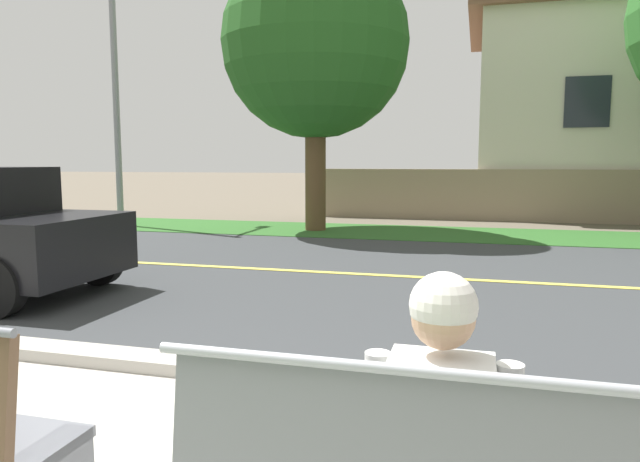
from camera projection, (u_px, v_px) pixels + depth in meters
name	position (u px, v px, depth m)	size (l,w,h in m)	color
ground_plane	(394.00, 259.00, 9.63)	(140.00, 140.00, 0.00)	#665B4C
curb_edge	(287.00, 376.00, 4.21)	(44.00, 0.30, 0.11)	#ADA89E
street_asphalt	(380.00, 275.00, 8.19)	(52.00, 8.00, 0.01)	#383A3D
road_centre_line	(380.00, 275.00, 8.19)	(48.00, 0.14, 0.01)	#E0CC4C
far_verge_grass	(417.00, 233.00, 13.08)	(48.00, 2.80, 0.02)	#2D6026
seated_person_white	(442.00, 429.00, 2.03)	(0.52, 0.68, 1.25)	#333D56
streetlamp	(119.00, 55.00, 14.30)	(0.24, 2.10, 7.44)	gray
shade_tree_far_left	(320.00, 29.00, 12.93)	(4.25, 4.25, 7.02)	brown
garden_wall	(558.00, 196.00, 15.35)	(13.00, 0.36, 1.40)	gray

